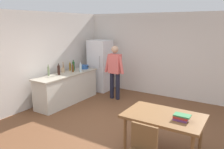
{
  "coord_description": "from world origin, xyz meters",
  "views": [
    {
      "loc": [
        2.6,
        -3.97,
        2.36
      ],
      "look_at": [
        -0.5,
        0.97,
        1.02
      ],
      "focal_mm": 35.69,
      "sensor_mm": 36.0,
      "label": 1
    }
  ],
  "objects": [
    {
      "name": "refrigerator",
      "position": [
        -1.9,
        2.4,
        0.9
      ],
      "size": [
        0.7,
        0.67,
        1.8
      ],
      "color": "white",
      "rests_on": "ground_plane"
    },
    {
      "name": "ground_plane",
      "position": [
        0.0,
        0.0,
        0.0
      ],
      "size": [
        14.0,
        14.0,
        0.0
      ],
      "primitive_type": "plane",
      "color": "brown"
    },
    {
      "name": "dining_table",
      "position": [
        1.4,
        -0.3,
        0.67
      ],
      "size": [
        1.4,
        0.9,
        0.75
      ],
      "color": "brown",
      "rests_on": "ground_plane"
    },
    {
      "name": "book_stack",
      "position": [
        1.73,
        -0.36,
        0.8
      ],
      "size": [
        0.27,
        0.19,
        0.1
      ],
      "color": "#753D7F",
      "rests_on": "dining_table"
    },
    {
      "name": "cooking_pot",
      "position": [
        -2.03,
        1.66,
        0.96
      ],
      "size": [
        0.4,
        0.28,
        0.12
      ],
      "color": "#285193",
      "rests_on": "kitchen_counter"
    },
    {
      "name": "wall_back",
      "position": [
        0.0,
        3.0,
        1.35
      ],
      "size": [
        6.4,
        0.12,
        2.7
      ],
      "primitive_type": "cube",
      "color": "silver",
      "rests_on": "ground_plane"
    },
    {
      "name": "bottle_oil_amber",
      "position": [
        -2.24,
        1.22,
        1.02
      ],
      "size": [
        0.06,
        0.06,
        0.28
      ],
      "color": "#996619",
      "rests_on": "kitchen_counter"
    },
    {
      "name": "bottle_beer_brown",
      "position": [
        -2.01,
        1.09,
        1.01
      ],
      "size": [
        0.06,
        0.06,
        0.26
      ],
      "color": "#5B3314",
      "rests_on": "kitchen_counter"
    },
    {
      "name": "utensil_jar",
      "position": [
        -2.22,
        0.88,
        0.98
      ],
      "size": [
        0.11,
        0.11,
        0.32
      ],
      "color": "tan",
      "rests_on": "kitchen_counter"
    },
    {
      "name": "bottle_water_clear",
      "position": [
        -1.81,
        1.22,
        1.03
      ],
      "size": [
        0.07,
        0.07,
        0.3
      ],
      "color": "silver",
      "rests_on": "kitchen_counter"
    },
    {
      "name": "bottle_vinegar_tall",
      "position": [
        -2.25,
        0.33,
        1.04
      ],
      "size": [
        0.06,
        0.06,
        0.32
      ],
      "color": "gray",
      "rests_on": "kitchen_counter"
    },
    {
      "name": "bottle_wine_green",
      "position": [
        -2.12,
        1.24,
        1.05
      ],
      "size": [
        0.08,
        0.08,
        0.34
      ],
      "color": "#1E5123",
      "rests_on": "kitchen_counter"
    },
    {
      "name": "kitchen_counter",
      "position": [
        -2.0,
        0.8,
        0.45
      ],
      "size": [
        0.64,
        2.2,
        0.9
      ],
      "color": "beige",
      "rests_on": "ground_plane"
    },
    {
      "name": "wall_left",
      "position": [
        -2.6,
        0.2,
        1.35
      ],
      "size": [
        0.12,
        5.6,
        2.7
      ],
      "primitive_type": "cube",
      "color": "silver",
      "rests_on": "ground_plane"
    },
    {
      "name": "bottle_wine_dark",
      "position": [
        -2.05,
        0.54,
        1.05
      ],
      "size": [
        0.08,
        0.08,
        0.34
      ],
      "color": "black",
      "rests_on": "kitchen_counter"
    },
    {
      "name": "person",
      "position": [
        -0.95,
        1.85,
        0.98
      ],
      "size": [
        0.7,
        0.22,
        1.7
      ],
      "color": "#1E1E2D",
      "rests_on": "ground_plane"
    }
  ]
}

